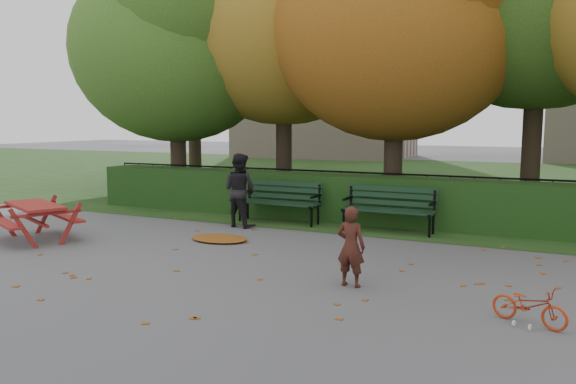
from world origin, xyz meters
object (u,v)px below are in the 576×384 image
at_px(tree_a, 180,33).
at_px(bench_left, 280,198).
at_px(tree_c, 409,3).
at_px(bicycle, 529,305).
at_px(child, 351,246).
at_px(adult, 240,190).
at_px(bench_right, 389,206).
at_px(tree_f, 197,16).
at_px(picnic_table, 35,212).

distance_m(tree_a, bench_left, 5.89).
relative_size(tree_c, bicycle, 9.83).
bearing_deg(tree_c, child, -82.60).
height_order(adult, bicycle, adult).
bearing_deg(bench_right, child, -82.19).
bearing_deg(tree_c, adult, -131.20).
xyz_separation_m(tree_f, adult, (5.29, -6.34, -4.93)).
bearing_deg(bench_left, child, -52.92).
distance_m(tree_a, tree_f, 4.31).
xyz_separation_m(bench_right, bicycle, (2.73, -4.41, -0.31)).
bearing_deg(bench_left, bicycle, -40.71).
height_order(bench_right, picnic_table, bench_right).
relative_size(tree_a, bench_left, 4.16).
xyz_separation_m(tree_a, adult, (3.34, -2.68, -3.76)).
relative_size(tree_f, child, 8.57).
bearing_deg(tree_a, bench_left, -25.76).
distance_m(tree_c, bench_right, 4.87).
distance_m(tree_c, bench_left, 5.31).
bearing_deg(bench_right, bicycle, -58.27).
bearing_deg(picnic_table, bicycle, 18.85).
height_order(picnic_table, adult, adult).
relative_size(bench_left, child, 1.68).
xyz_separation_m(bench_left, child, (2.93, -3.88, 0.02)).
bearing_deg(adult, child, 146.44).
bearing_deg(bench_right, adult, -164.79).
height_order(tree_f, bench_left, tree_f).
xyz_separation_m(bench_left, bench_right, (2.40, 0.00, 0.00)).
xyz_separation_m(tree_f, bicycle, (10.96, -9.95, -5.48)).
height_order(tree_a, bench_right, tree_a).
bearing_deg(picnic_table, tree_f, 130.35).
xyz_separation_m(tree_a, child, (6.82, -5.76, -3.98)).
relative_size(tree_c, child, 7.46).
xyz_separation_m(bench_right, picnic_table, (-5.65, -3.58, 0.00)).
xyz_separation_m(tree_a, tree_c, (6.02, 0.38, 0.30)).
height_order(tree_f, picnic_table, tree_f).
height_order(tree_a, picnic_table, tree_a).
xyz_separation_m(tree_f, bench_left, (5.83, -5.54, -5.17)).
bearing_deg(bench_right, tree_c, 96.70).
bearing_deg(bench_right, picnic_table, -147.62).
relative_size(tree_a, picnic_table, 3.82).
bearing_deg(child, tree_c, -77.98).
bearing_deg(tree_f, picnic_table, -74.17).
xyz_separation_m(tree_f, child, (8.76, -9.42, -5.16)).
distance_m(tree_a, bench_right, 7.69).
bearing_deg(child, bench_right, -77.57).
height_order(tree_c, adult, tree_c).
relative_size(child, bicycle, 1.32).
height_order(tree_c, child, tree_c).
bearing_deg(tree_f, tree_c, -22.35).
bearing_deg(tree_c, tree_a, -176.35).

